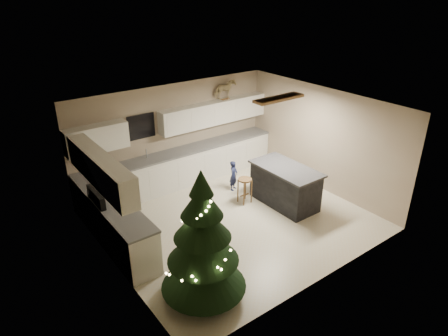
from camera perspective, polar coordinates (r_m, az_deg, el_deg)
The scene contains 8 objects.
ground_plane at distance 9.04m, azimuth 1.33°, elevation -7.38°, with size 5.50×5.50×0.00m, color beige.
room_shell at distance 8.24m, azimuth 1.57°, elevation 2.99°, with size 5.52×5.02×2.61m.
cabinetry at distance 9.46m, azimuth -9.15°, elevation -0.86°, with size 5.50×3.20×2.00m.
island at distance 9.54m, azimuth 8.70°, elevation -2.49°, with size 0.90×1.70×0.95m.
bar_stool at distance 9.50m, azimuth 3.00°, elevation -2.39°, with size 0.33×0.33×0.63m.
christmas_tree at distance 6.55m, azimuth -3.04°, elevation -11.33°, with size 1.48×1.43×2.37m.
toddler at distance 10.10m, azimuth 1.38°, elevation -1.08°, with size 0.29×0.19×0.79m, color #13173C.
rocking_horse at distance 10.70m, azimuth 0.18°, elevation 11.15°, with size 0.60×0.30×0.52m.
Camera 1 is at (-4.71, -5.99, 4.87)m, focal length 32.00 mm.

